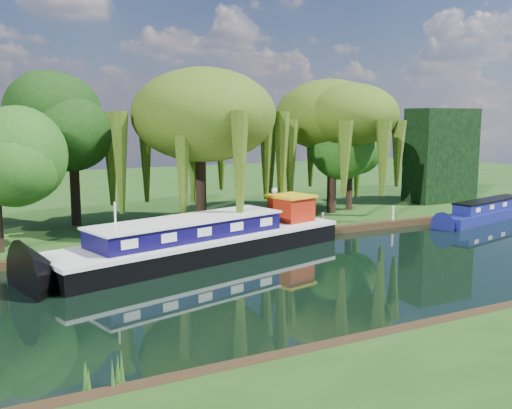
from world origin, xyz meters
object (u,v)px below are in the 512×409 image
dutch_barge (206,240)px  narrowboat (489,212)px  red_dinghy (153,259)px  white_cruiser (471,223)px

dutch_barge → narrowboat: size_ratio=1.56×
narrowboat → red_dinghy: narrowboat is taller
dutch_barge → red_dinghy: bearing=149.1°
dutch_barge → white_cruiser: dutch_barge is taller
dutch_barge → white_cruiser: size_ratio=8.60×
narrowboat → white_cruiser: size_ratio=5.52×
dutch_barge → narrowboat: 23.58m
dutch_barge → narrowboat: (23.55, 1.07, -0.33)m
white_cruiser → dutch_barge: bearing=73.0°
red_dinghy → white_cruiser: 23.92m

